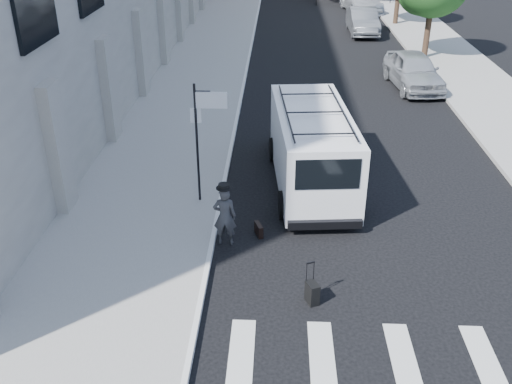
# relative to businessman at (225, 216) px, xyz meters

# --- Properties ---
(ground) EXTENTS (120.00, 120.00, 0.00)m
(ground) POSITION_rel_businessman_xyz_m (1.67, -1.11, -0.81)
(ground) COLOR black
(ground) RESTS_ON ground
(sidewalk_left) EXTENTS (4.50, 48.00, 0.15)m
(sidewalk_left) POSITION_rel_businessman_xyz_m (-2.58, 14.89, -0.74)
(sidewalk_left) COLOR gray
(sidewalk_left) RESTS_ON ground
(sidewalk_right) EXTENTS (4.00, 56.00, 0.15)m
(sidewalk_right) POSITION_rel_businessman_xyz_m (10.67, 18.89, -0.74)
(sidewalk_right) COLOR gray
(sidewalk_right) RESTS_ON ground
(sign_pole) EXTENTS (1.03, 0.07, 3.50)m
(sign_pole) POSITION_rel_businessman_xyz_m (-0.70, 2.09, 1.84)
(sign_pole) COLOR black
(sign_pole) RESTS_ON sidewalk_left
(businessman) EXTENTS (0.60, 0.40, 1.62)m
(businessman) POSITION_rel_businessman_xyz_m (0.00, 0.00, 0.00)
(businessman) COLOR #343436
(businessman) RESTS_ON ground
(briefcase) EXTENTS (0.26, 0.45, 0.34)m
(briefcase) POSITION_rel_businessman_xyz_m (0.85, 0.43, -0.64)
(briefcase) COLOR black
(briefcase) RESTS_ON ground
(suitcase) EXTENTS (0.34, 0.41, 0.99)m
(suitcase) POSITION_rel_businessman_xyz_m (2.14, -2.34, -0.55)
(suitcase) COLOR black
(suitcase) RESTS_ON ground
(cargo_van) EXTENTS (2.69, 6.56, 2.40)m
(cargo_van) POSITION_rel_businessman_xyz_m (2.34, 3.60, 0.43)
(cargo_van) COLOR white
(cargo_van) RESTS_ON ground
(parked_car_a) EXTENTS (2.39, 4.97, 1.64)m
(parked_car_a) POSITION_rel_businessman_xyz_m (7.57, 13.75, 0.01)
(parked_car_a) COLOR #A1A5A9
(parked_car_a) RESTS_ON ground
(parked_car_b) EXTENTS (1.71, 4.85, 1.59)m
(parked_car_b) POSITION_rel_businessman_xyz_m (6.67, 25.25, -0.01)
(parked_car_b) COLOR #595C61
(parked_car_b) RESTS_ON ground
(parked_car_c) EXTENTS (3.13, 6.06, 1.68)m
(parked_car_c) POSITION_rel_businessman_xyz_m (7.50, 32.95, 0.03)
(parked_car_c) COLOR #B3B7BC
(parked_car_c) RESTS_ON ground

